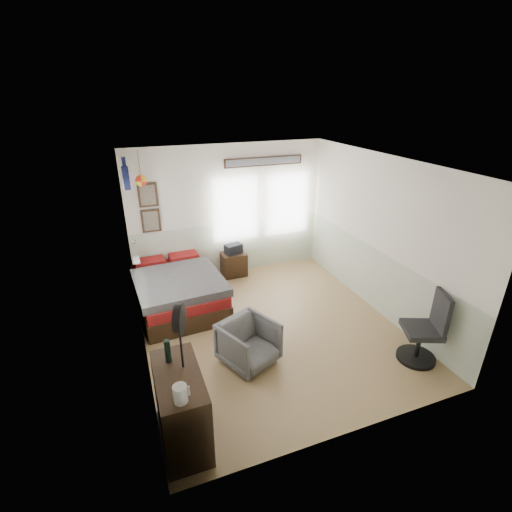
{
  "coord_description": "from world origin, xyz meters",
  "views": [
    {
      "loc": [
        -2.04,
        -4.74,
        3.62
      ],
      "look_at": [
        -0.1,
        0.4,
        1.15
      ],
      "focal_mm": 26.0,
      "sensor_mm": 36.0,
      "label": 1
    }
  ],
  "objects_px": {
    "dresser": "(181,407)",
    "task_chair": "(425,334)",
    "bed": "(178,290)",
    "nightstand": "(234,264)",
    "armchair": "(249,343)"
  },
  "relations": [
    {
      "from": "dresser",
      "to": "armchair",
      "type": "relative_size",
      "value": 1.38
    },
    {
      "from": "bed",
      "to": "task_chair",
      "type": "xyz_separation_m",
      "value": [
        3.06,
        -2.75,
        0.14
      ]
    },
    {
      "from": "dresser",
      "to": "task_chair",
      "type": "relative_size",
      "value": 0.91
    },
    {
      "from": "armchair",
      "to": "task_chair",
      "type": "height_order",
      "value": "task_chair"
    },
    {
      "from": "armchair",
      "to": "nightstand",
      "type": "relative_size",
      "value": 1.45
    },
    {
      "from": "armchair",
      "to": "task_chair",
      "type": "bearing_deg",
      "value": -43.23
    },
    {
      "from": "bed",
      "to": "task_chair",
      "type": "bearing_deg",
      "value": -45.55
    },
    {
      "from": "dresser",
      "to": "bed",
      "type": "bearing_deg",
      "value": 81.26
    },
    {
      "from": "bed",
      "to": "nightstand",
      "type": "bearing_deg",
      "value": 28.14
    },
    {
      "from": "task_chair",
      "to": "armchair",
      "type": "bearing_deg",
      "value": -176.9
    },
    {
      "from": "task_chair",
      "to": "bed",
      "type": "bearing_deg",
      "value": 160.3
    },
    {
      "from": "bed",
      "to": "nightstand",
      "type": "height_order",
      "value": "bed"
    },
    {
      "from": "bed",
      "to": "nightstand",
      "type": "xyz_separation_m",
      "value": [
        1.32,
        0.81,
        -0.06
      ]
    },
    {
      "from": "dresser",
      "to": "nightstand",
      "type": "height_order",
      "value": "dresser"
    },
    {
      "from": "bed",
      "to": "dresser",
      "type": "bearing_deg",
      "value": -102.28
    }
  ]
}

